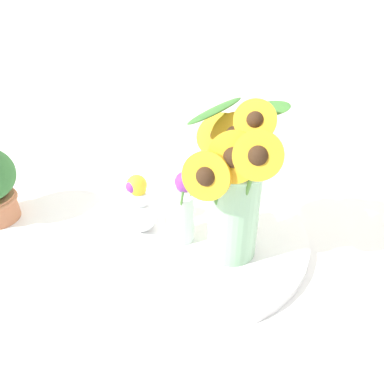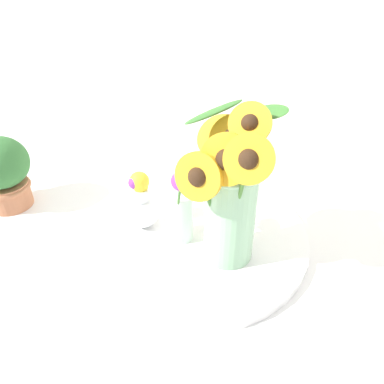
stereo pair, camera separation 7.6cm
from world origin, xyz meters
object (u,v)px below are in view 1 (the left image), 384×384
(serving_tray, at_px, (192,234))
(vase_small_center, at_px, (183,207))
(vase_bulb_right, at_px, (140,207))
(mason_jar_sunflowers, at_px, (233,190))

(serving_tray, relative_size, vase_small_center, 2.70)
(vase_small_center, bearing_deg, serving_tray, 71.56)
(serving_tray, xyz_separation_m, vase_small_center, (-0.01, -0.03, 0.09))
(vase_small_center, xyz_separation_m, vase_bulb_right, (-0.10, 0.01, -0.03))
(mason_jar_sunflowers, relative_size, vase_bulb_right, 2.55)
(serving_tray, xyz_separation_m, mason_jar_sunflowers, (0.09, -0.03, 0.16))
(vase_small_center, height_order, vase_bulb_right, vase_small_center)
(serving_tray, relative_size, vase_bulb_right, 3.96)
(serving_tray, distance_m, vase_bulb_right, 0.13)
(serving_tray, height_order, vase_bulb_right, vase_bulb_right)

